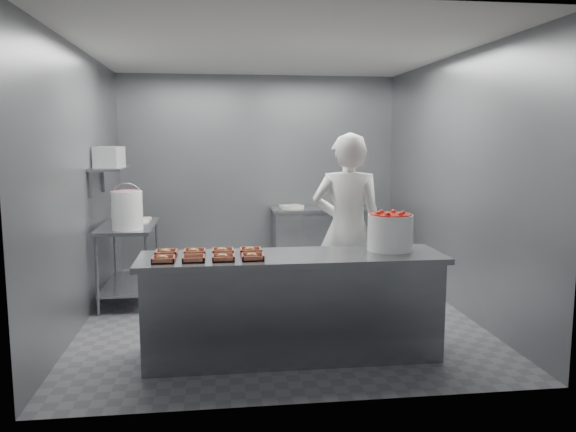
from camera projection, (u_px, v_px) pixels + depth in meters
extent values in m
plane|color=#4C4C51|center=(276.00, 310.00, 6.23)|extent=(4.50, 4.50, 0.00)
plane|color=white|center=(275.00, 50.00, 5.85)|extent=(4.50, 4.50, 0.00)
cube|color=slate|center=(259.00, 172.00, 8.25)|extent=(4.00, 0.04, 2.80)
cube|color=slate|center=(83.00, 186.00, 5.78)|extent=(0.04, 4.50, 2.80)
cube|color=slate|center=(452.00, 182.00, 6.29)|extent=(0.04, 4.50, 2.80)
cube|color=slate|center=(292.00, 258.00, 4.78)|extent=(2.60, 0.70, 0.05)
cube|color=slate|center=(292.00, 309.00, 4.84)|extent=(2.50, 0.64, 0.85)
cube|color=slate|center=(128.00, 226.00, 6.49)|extent=(0.60, 1.20, 0.04)
cube|color=slate|center=(131.00, 283.00, 6.58)|extent=(0.56, 1.15, 0.03)
cylinder|color=slate|center=(97.00, 276.00, 5.96)|extent=(0.04, 0.04, 0.88)
cylinder|color=slate|center=(147.00, 274.00, 6.03)|extent=(0.04, 0.04, 0.88)
cylinder|color=slate|center=(115.00, 254.00, 7.07)|extent=(0.04, 0.04, 0.88)
cylinder|color=slate|center=(157.00, 253.00, 7.13)|extent=(0.04, 0.04, 0.88)
cube|color=slate|center=(323.00, 210.00, 8.09)|extent=(1.50, 0.60, 0.05)
cube|color=slate|center=(323.00, 240.00, 8.15)|extent=(1.44, 0.55, 0.85)
cube|color=slate|center=(111.00, 168.00, 6.38)|extent=(0.35, 0.90, 0.03)
cube|color=tan|center=(163.00, 259.00, 4.51)|extent=(0.18, 0.18, 0.04)
cube|color=white|center=(169.00, 260.00, 4.53)|extent=(0.10, 0.06, 0.00)
ellipsoid|color=#AD572B|center=(162.00, 258.00, 4.51)|extent=(0.10, 0.10, 0.05)
cube|color=tan|center=(194.00, 258.00, 4.54)|extent=(0.18, 0.18, 0.04)
cube|color=white|center=(199.00, 259.00, 4.56)|extent=(0.10, 0.06, 0.00)
cube|color=tan|center=(223.00, 258.00, 4.57)|extent=(0.18, 0.18, 0.04)
cube|color=white|center=(229.00, 258.00, 4.60)|extent=(0.10, 0.06, 0.00)
ellipsoid|color=#AD572B|center=(222.00, 256.00, 4.57)|extent=(0.10, 0.10, 0.05)
cube|color=tan|center=(253.00, 257.00, 4.60)|extent=(0.18, 0.18, 0.04)
cube|color=white|center=(258.00, 257.00, 4.63)|extent=(0.10, 0.06, 0.00)
ellipsoid|color=#AD572B|center=(252.00, 256.00, 4.60)|extent=(0.10, 0.10, 0.05)
cube|color=tan|center=(166.00, 253.00, 4.77)|extent=(0.18, 0.18, 0.04)
cube|color=white|center=(172.00, 253.00, 4.79)|extent=(0.10, 0.06, 0.00)
ellipsoid|color=#AD572B|center=(165.00, 252.00, 4.77)|extent=(0.10, 0.10, 0.05)
cube|color=tan|center=(195.00, 252.00, 4.80)|extent=(0.18, 0.18, 0.04)
cube|color=white|center=(200.00, 253.00, 4.82)|extent=(0.10, 0.06, 0.00)
ellipsoid|color=#AD572B|center=(194.00, 251.00, 4.80)|extent=(0.10, 0.10, 0.05)
cube|color=tan|center=(223.00, 251.00, 4.83)|extent=(0.18, 0.18, 0.04)
cube|color=white|center=(228.00, 252.00, 4.85)|extent=(0.10, 0.06, 0.00)
ellipsoid|color=#AD572B|center=(222.00, 250.00, 4.83)|extent=(0.10, 0.10, 0.05)
cube|color=tan|center=(251.00, 251.00, 4.86)|extent=(0.18, 0.18, 0.04)
cube|color=white|center=(256.00, 251.00, 4.88)|extent=(0.10, 0.06, 0.00)
ellipsoid|color=#AD572B|center=(250.00, 249.00, 4.86)|extent=(0.10, 0.10, 0.05)
imported|color=white|center=(347.00, 230.00, 5.66)|extent=(0.81, 0.64, 1.94)
cylinder|color=white|center=(390.00, 232.00, 4.96)|extent=(0.40, 0.40, 0.32)
cylinder|color=red|center=(391.00, 216.00, 4.94)|extent=(0.37, 0.37, 0.04)
cylinder|color=white|center=(127.00, 210.00, 6.11)|extent=(0.33, 0.33, 0.42)
cylinder|color=#D36985|center=(126.00, 192.00, 6.08)|extent=(0.31, 0.31, 0.02)
torus|color=slate|center=(127.00, 199.00, 6.09)|extent=(0.35, 0.01, 0.35)
cylinder|color=white|center=(136.00, 221.00, 6.69)|extent=(0.33, 0.33, 0.02)
cube|color=#CCB28C|center=(145.00, 218.00, 6.93)|extent=(0.17, 0.15, 0.02)
cube|color=gray|center=(109.00, 157.00, 6.29)|extent=(0.32, 0.35, 0.23)
cube|color=silver|center=(291.00, 207.00, 8.03)|extent=(0.34, 0.28, 0.05)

